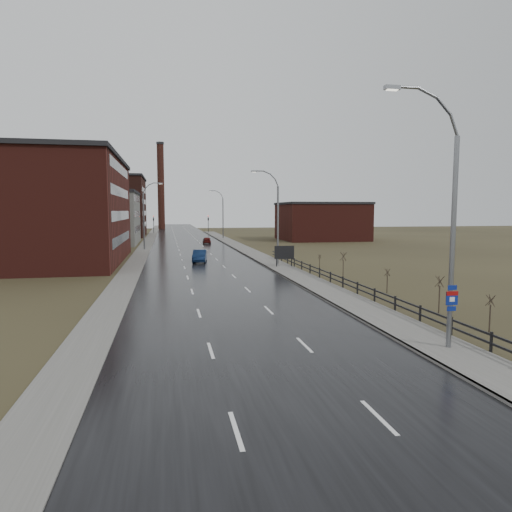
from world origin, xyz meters
name	(u,v)px	position (x,y,z in m)	size (l,w,h in m)	color
ground	(278,379)	(0.00, 0.00, 0.00)	(320.00, 320.00, 0.00)	#2D2819
road	(193,250)	(0.00, 60.00, 0.03)	(14.00, 300.00, 0.06)	black
sidewalk_right	(278,266)	(8.60, 35.00, 0.09)	(3.20, 180.00, 0.18)	#595651
curb_right	(265,267)	(7.08, 35.00, 0.09)	(0.16, 180.00, 0.18)	slate
sidewalk_left	(143,251)	(-8.20, 60.00, 0.06)	(2.40, 260.00, 0.12)	#595651
warehouse_near	(31,210)	(-20.99, 45.00, 6.76)	(22.44, 28.56, 13.50)	#471914
warehouse_mid	(96,218)	(-17.99, 78.00, 5.26)	(16.32, 20.40, 10.50)	slate
warehouse_far	(93,206)	(-22.99, 108.00, 7.76)	(26.52, 24.48, 15.50)	#331611
building_right	(321,221)	(30.30, 82.00, 4.26)	(18.36, 16.32, 8.50)	#471914
smokestack	(161,186)	(-6.00, 150.00, 15.50)	(2.70, 2.70, 30.70)	#331611
streetlight_main	(447,223)	(8.47, 2.00, 6.06)	(3.91, 0.29, 12.11)	slate
streetlight_right_mid	(275,217)	(8.50, 36.00, 5.84)	(3.36, 0.28, 11.35)	slate
streetlight_left	(145,215)	(-7.70, 62.00, 5.84)	(3.36, 0.28, 11.35)	slate
streetlight_right_far	(222,214)	(8.50, 90.00, 5.84)	(3.36, 0.28, 11.35)	slate
guardrail	(346,282)	(10.30, 18.31, 0.71)	(0.10, 53.05, 1.10)	black
shrub_b	(490,312)	(13.00, 4.53, 1.10)	(0.49, 0.52, 2.07)	#382D23
shrub_c	(439,293)	(13.00, 9.27, 1.30)	(0.58, 0.61, 2.44)	#382D23
shrub_d	(387,280)	(13.16, 16.70, 1.04)	(0.47, 0.50, 1.97)	#382D23
shrub_e	(343,266)	(12.00, 23.20, 1.47)	(0.65, 0.69, 2.76)	#382D23
shrub_f	(320,261)	(13.25, 33.58, 0.81)	(0.37, 0.39, 1.54)	#382D23
billboard	(284,253)	(9.10, 34.03, 1.74)	(2.35, 0.17, 2.58)	black
traffic_light_left	(153,218)	(-8.00, 120.00, 4.60)	(0.58, 2.73, 5.30)	black
traffic_light_right	(208,218)	(8.00, 120.00, 4.60)	(0.58, 2.73, 5.30)	black
car_near	(200,256)	(-0.14, 41.48, 0.79)	(1.67, 4.79, 1.58)	#0C1C3D
car_far	(207,240)	(3.62, 74.68, 0.67)	(1.58, 3.92, 1.34)	#440C0B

